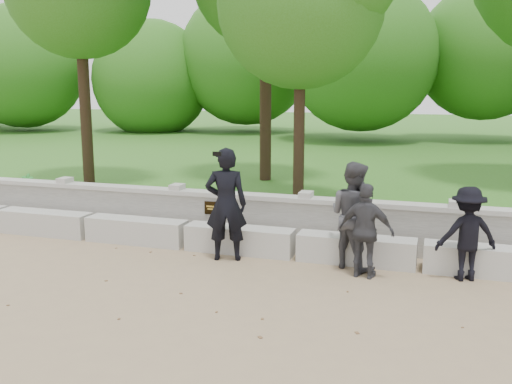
{
  "coord_description": "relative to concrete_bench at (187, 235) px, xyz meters",
  "views": [
    {
      "loc": [
        4.17,
        -7.06,
        2.86
      ],
      "look_at": [
        1.39,
        1.61,
        1.14
      ],
      "focal_mm": 40.0,
      "sensor_mm": 36.0,
      "label": 1
    }
  ],
  "objects": [
    {
      "name": "visitor_right",
      "position": [
        3.22,
        -0.64,
        0.49
      ],
      "size": [
        0.89,
        0.48,
        1.43
      ],
      "color": "#37373B",
      "rests_on": "ground"
    },
    {
      "name": "parapet_wall",
      "position": [
        0.0,
        0.7,
        0.24
      ],
      "size": [
        12.5,
        0.35,
        0.9
      ],
      "color": "#BCB9B1",
      "rests_on": "ground"
    },
    {
      "name": "shrub_a",
      "position": [
        -4.97,
        1.95,
        0.3
      ],
      "size": [
        0.34,
        0.27,
        0.55
      ],
      "primitive_type": "imported",
      "rotation": [
        0.0,
        0.0,
        0.3
      ],
      "color": "#2E8934",
      "rests_on": "lawn"
    },
    {
      "name": "ground",
      "position": [
        -0.0,
        -1.9,
        -0.22
      ],
      "size": [
        80.0,
        80.0,
        0.0
      ],
      "primitive_type": "plane",
      "color": "#947D5B",
      "rests_on": "ground"
    },
    {
      "name": "shrub_b",
      "position": [
        0.43,
        1.41,
        0.31
      ],
      "size": [
        0.34,
        0.38,
        0.57
      ],
      "primitive_type": "imported",
      "rotation": [
        0.0,
        0.0,
        1.91
      ],
      "color": "#2E8934",
      "rests_on": "lawn"
    },
    {
      "name": "visitor_mid",
      "position": [
        4.65,
        -0.29,
        0.48
      ],
      "size": [
        1.03,
        0.81,
        1.4
      ],
      "color": "black",
      "rests_on": "ground"
    },
    {
      "name": "visitor_left",
      "position": [
        2.97,
        -0.22,
        0.62
      ],
      "size": [
        1.03,
        0.96,
        1.69
      ],
      "color": "#3F3E43",
      "rests_on": "ground"
    },
    {
      "name": "man_main",
      "position": [
        0.92,
        -0.44,
        0.71
      ],
      "size": [
        0.78,
        0.71,
        1.87
      ],
      "color": "black",
      "rests_on": "ground"
    },
    {
      "name": "lawn",
      "position": [
        -0.0,
        12.1,
        -0.1
      ],
      "size": [
        40.0,
        22.0,
        0.25
      ],
      "primitive_type": "cube",
      "color": "#306219",
      "rests_on": "ground"
    },
    {
      "name": "concrete_bench",
      "position": [
        0.0,
        0.0,
        0.0
      ],
      "size": [
        11.9,
        0.45,
        0.45
      ],
      "color": "beige",
      "rests_on": "ground"
    }
  ]
}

